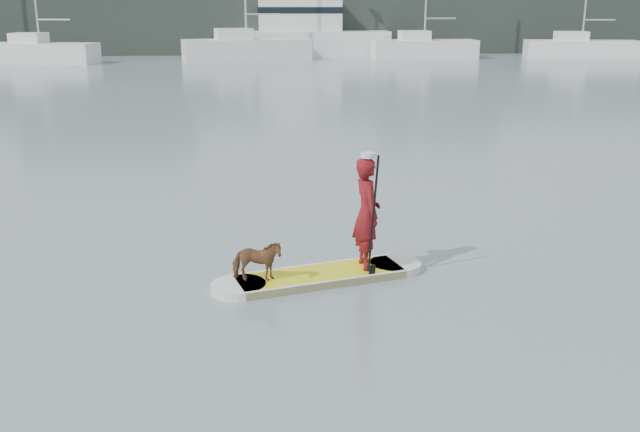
{
  "coord_description": "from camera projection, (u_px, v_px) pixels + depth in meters",
  "views": [
    {
      "loc": [
        2.18,
        -7.23,
        3.99
      ],
      "look_at": [
        3.09,
        2.67,
        1.0
      ],
      "focal_mm": 40.0,
      "sensor_mm": 36.0,
      "label": 1
    }
  ],
  "objects": [
    {
      "name": "motor_yacht_a",
      "position": [
        308.0,
        30.0,
        54.54
      ],
      "size": [
        11.38,
        3.63,
        6.81
      ],
      "rotation": [
        0.0,
        0.0,
        -0.01
      ],
      "color": "white",
      "rests_on": "ground"
    },
    {
      "name": "ground",
      "position": [
        64.0,
        379.0,
        7.85
      ],
      "size": [
        140.0,
        140.0,
        0.0
      ],
      "primitive_type": "plane",
      "color": "slate",
      "rests_on": "ground"
    },
    {
      "name": "dog",
      "position": [
        257.0,
        261.0,
        10.22
      ],
      "size": [
        0.75,
        0.39,
        0.61
      ],
      "primitive_type": "imported",
      "rotation": [
        0.0,
        0.0,
        1.48
      ],
      "color": "brown",
      "rests_on": "paddleboard"
    },
    {
      "name": "paddleboard",
      "position": [
        320.0,
        276.0,
        10.65
      ],
      "size": [
        3.21,
        1.45,
        0.12
      ],
      "rotation": [
        0.0,
        0.0,
        0.26
      ],
      "color": "yellow",
      "rests_on": "ground"
    },
    {
      "name": "shore_mass",
      "position": [
        225.0,
        15.0,
        57.53
      ],
      "size": [
        90.0,
        6.0,
        6.0
      ],
      "primitive_type": "cube",
      "color": "#212924",
      "rests_on": "ground"
    },
    {
      "name": "sailboat_f",
      "position": [
        580.0,
        47.0,
        52.62
      ],
      "size": [
        8.37,
        3.93,
        12.07
      ],
      "rotation": [
        0.0,
        0.0,
        -0.2
      ],
      "color": "white",
      "rests_on": "ground"
    },
    {
      "name": "shore_building_east",
      "position": [
        441.0,
        2.0,
        59.77
      ],
      "size": [
        10.0,
        4.0,
        8.0
      ],
      "primitive_type": "cube",
      "color": "#212924",
      "rests_on": "ground"
    },
    {
      "name": "paddler",
      "position": [
        367.0,
        213.0,
        10.64
      ],
      "size": [
        0.49,
        0.67,
        1.69
      ],
      "primitive_type": "imported",
      "rotation": [
        0.0,
        0.0,
        1.71
      ],
      "color": "maroon",
      "rests_on": "paddleboard"
    },
    {
      "name": "paddle",
      "position": [
        373.0,
        230.0,
        10.38
      ],
      "size": [
        0.11,
        0.3,
        2.0
      ],
      "rotation": [
        0.0,
        0.0,
        0.26
      ],
      "color": "black",
      "rests_on": "ground"
    },
    {
      "name": "white_cap",
      "position": [
        368.0,
        155.0,
        10.38
      ],
      "size": [
        0.22,
        0.22,
        0.07
      ],
      "primitive_type": "cylinder",
      "color": "silver",
      "rests_on": "paddler"
    },
    {
      "name": "sailboat_e",
      "position": [
        423.0,
        47.0,
        52.28
      ],
      "size": [
        7.62,
        2.54,
        11.02
      ],
      "rotation": [
        0.0,
        0.0,
        0.01
      ],
      "color": "white",
      "rests_on": "ground"
    },
    {
      "name": "sailboat_c",
      "position": [
        40.0,
        51.0,
        48.15
      ],
      "size": [
        7.81,
        3.95,
        10.71
      ],
      "rotation": [
        0.0,
        0.0,
        -0.21
      ],
      "color": "white",
      "rests_on": "ground"
    },
    {
      "name": "sailboat_d",
      "position": [
        246.0,
        47.0,
        50.36
      ],
      "size": [
        9.25,
        4.49,
        13.09
      ],
      "rotation": [
        0.0,
        0.0,
        0.2
      ],
      "color": "white",
      "rests_on": "ground"
    }
  ]
}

